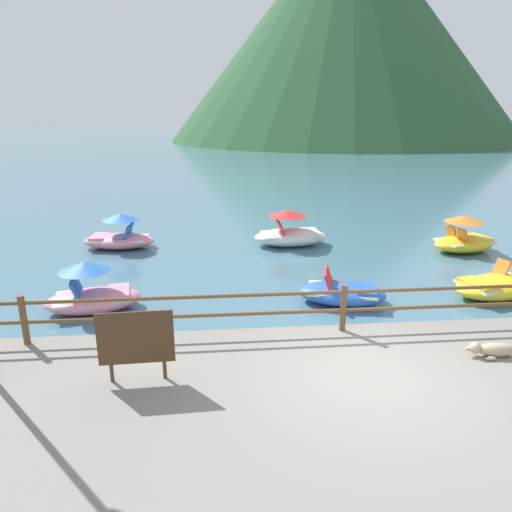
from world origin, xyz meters
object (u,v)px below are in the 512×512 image
Objects in this scene: sign_board at (136,339)px; pedal_boat_2 at (342,293)px; pedal_boat_3 at (92,294)px; dog_resting at (492,350)px; pedal_boat_1 at (290,233)px; pedal_boat_4 at (119,237)px; pedal_boat_0 at (464,239)px; pedal_boat_5 at (497,286)px.

sign_board is 0.50× the size of pedal_boat_2.
dog_resting is at bearing -25.04° from pedal_boat_3.
pedal_boat_3 is at bearing -137.13° from pedal_boat_1.
pedal_boat_2 is 8.37m from pedal_boat_4.
pedal_boat_1 is at bearing 94.70° from pedal_boat_2.
sign_board is at bearing -66.68° from pedal_boat_3.
pedal_boat_2 is 1.01× the size of pedal_boat_3.
pedal_boat_4 is at bearing 94.05° from pedal_boat_3.
dog_resting is at bearing -47.91° from pedal_boat_4.
dog_resting is 0.42× the size of pedal_boat_1.
pedal_boat_3 is (-5.55, -5.15, -0.02)m from pedal_boat_1.
pedal_boat_2 is at bearing -143.00° from pedal_boat_0.
dog_resting is 0.41× the size of pedal_boat_5.
pedal_boat_3 is (-7.70, 3.60, -0.11)m from dog_resting.
pedal_boat_3 is at bearing 113.32° from sign_board.
pedal_boat_2 is at bearing -85.30° from pedal_boat_1.
pedal_boat_3 is (-1.64, 3.81, -0.72)m from sign_board.
sign_board reaches higher than pedal_boat_5.
pedal_boat_1 is at bearing 103.77° from dog_resting.
pedal_boat_2 is (-1.71, 3.50, -0.26)m from dog_resting.
pedal_boat_2 is 0.89× the size of pedal_boat_5.
sign_board is 9.22m from pedal_boat_5.
dog_resting is 8.50m from pedal_boat_3.
pedal_boat_5 is (8.37, 3.77, -0.86)m from sign_board.
pedal_boat_0 is 5.83m from pedal_boat_1.
pedal_boat_5 is at bearing 56.97° from dog_resting.
sign_board is 0.46× the size of pedal_boat_1.
pedal_boat_4 reaches higher than pedal_boat_5.
pedal_boat_4 is at bearing 139.46° from pedal_boat_2.
sign_board is 9.40m from pedal_boat_4.
pedal_boat_5 is (2.31, 3.56, -0.25)m from dog_resting.
pedal_boat_1 reaches higher than pedal_boat_5.
pedal_boat_1 is 1.09× the size of pedal_boat_2.
pedal_boat_1 reaches higher than pedal_boat_4.
pedal_boat_5 is (10.01, -0.04, -0.14)m from pedal_boat_3.
pedal_boat_4 is 11.70m from pedal_boat_5.
sign_board is 1.10× the size of dog_resting.
sign_board is at bearing -178.00° from dog_resting.
pedal_boat_1 is (-5.69, 1.29, 0.00)m from pedal_boat_0.
pedal_boat_4 is (-2.02, 9.15, -0.73)m from sign_board.
pedal_boat_1 reaches higher than pedal_boat_2.
pedal_boat_5 is at bearing -27.38° from pedal_boat_4.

